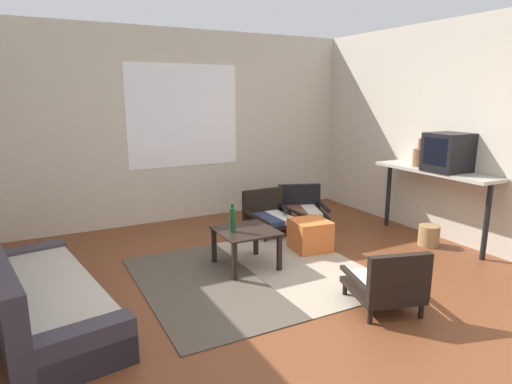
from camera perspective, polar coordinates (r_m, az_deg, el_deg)
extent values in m
plane|color=brown|center=(4.06, 5.40, -13.89)|extent=(7.80, 7.80, 0.00)
cube|color=beige|center=(6.42, -9.58, 8.41)|extent=(5.60, 0.12, 2.70)
cube|color=white|center=(6.35, -9.46, 9.82)|extent=(1.62, 0.01, 1.44)
cube|color=beige|center=(5.75, 26.87, 6.74)|extent=(0.12, 6.60, 2.70)
cube|color=#4C4238|center=(4.34, -6.98, -12.03)|extent=(1.13, 2.08, 0.01)
cube|color=gray|center=(4.82, 5.84, -9.42)|extent=(1.13, 2.08, 0.01)
cube|color=#38333D|center=(4.07, -25.81, -13.49)|extent=(1.07, 2.14, 0.21)
cube|color=#B2A899|center=(4.01, -25.61, -11.39)|extent=(0.94, 1.95, 0.10)
cube|color=#38333D|center=(4.90, -28.06, -8.44)|extent=(0.78, 0.29, 0.34)
cube|color=#38333D|center=(3.22, -22.48, -19.03)|extent=(0.78, 0.29, 0.34)
cube|color=black|center=(4.60, -1.34, -5.10)|extent=(0.60, 0.60, 0.02)
cube|color=black|center=(4.80, -5.53, -7.03)|extent=(0.04, 0.04, 0.40)
cube|color=black|center=(5.00, -0.02, -6.13)|extent=(0.04, 0.04, 0.40)
cube|color=black|center=(4.35, -2.85, -9.13)|extent=(0.04, 0.04, 0.40)
cube|color=black|center=(4.57, 3.08, -8.00)|extent=(0.04, 0.04, 0.40)
cylinder|color=black|center=(5.74, 5.86, -5.07)|extent=(0.04, 0.04, 0.13)
cylinder|color=black|center=(5.47, 1.25, -5.91)|extent=(0.04, 0.04, 0.13)
cylinder|color=black|center=(6.16, 3.09, -3.77)|extent=(0.04, 0.04, 0.13)
cylinder|color=black|center=(5.91, -1.30, -4.46)|extent=(0.04, 0.04, 0.13)
cube|color=black|center=(5.79, 2.23, -3.91)|extent=(0.62, 0.61, 0.05)
cube|color=silver|center=(5.81, 3.24, -3.29)|extent=(0.21, 0.55, 0.06)
cube|color=#2D3856|center=(5.71, 1.42, -3.58)|extent=(0.21, 0.55, 0.06)
cube|color=black|center=(5.96, 0.91, -1.33)|extent=(0.61, 0.08, 0.37)
cube|color=black|center=(5.90, 4.62, -2.45)|extent=(0.05, 0.61, 0.04)
cube|color=black|center=(5.62, -0.26, -3.19)|extent=(0.05, 0.61, 0.04)
cylinder|color=black|center=(4.18, 11.58, -12.34)|extent=(0.04, 0.04, 0.13)
cylinder|color=black|center=(4.37, 17.22, -11.53)|extent=(0.04, 0.04, 0.13)
cylinder|color=black|center=(3.76, 14.74, -15.48)|extent=(0.04, 0.04, 0.13)
cylinder|color=black|center=(3.97, 20.86, -14.34)|extent=(0.04, 0.04, 0.13)
cube|color=black|center=(4.03, 16.16, -12.22)|extent=(0.68, 0.72, 0.05)
cube|color=silver|center=(3.98, 14.85, -11.58)|extent=(0.32, 0.56, 0.06)
cube|color=#2D3856|center=(4.06, 17.28, -11.22)|extent=(0.32, 0.56, 0.06)
cube|color=black|center=(3.72, 18.30, -10.71)|extent=(0.54, 0.22, 0.40)
cube|color=black|center=(3.87, 12.95, -11.18)|extent=(0.21, 0.58, 0.04)
cube|color=black|center=(4.10, 19.40, -10.25)|extent=(0.21, 0.58, 0.04)
cylinder|color=black|center=(5.92, 9.19, -4.50)|extent=(0.04, 0.04, 0.16)
cylinder|color=black|center=(5.80, 4.21, -4.73)|extent=(0.04, 0.04, 0.16)
cylinder|color=black|center=(6.38, 7.95, -3.17)|extent=(0.04, 0.04, 0.16)
cylinder|color=black|center=(6.27, 3.32, -3.36)|extent=(0.04, 0.04, 0.16)
cube|color=black|center=(6.06, 6.19, -2.97)|extent=(0.77, 0.76, 0.05)
cube|color=beige|center=(6.05, 7.22, -2.48)|extent=(0.37, 0.56, 0.06)
cube|color=brown|center=(6.00, 5.27, -2.55)|extent=(0.37, 0.56, 0.06)
cube|color=black|center=(6.25, 5.70, -0.56)|extent=(0.59, 0.28, 0.35)
cube|color=black|center=(6.10, 8.80, -1.83)|extent=(0.25, 0.56, 0.04)
cube|color=black|center=(5.97, 3.59, -2.01)|extent=(0.25, 0.56, 0.04)
cube|color=#D1662D|center=(5.20, 7.11, -5.65)|extent=(0.46, 0.46, 0.37)
cube|color=#B2AD9E|center=(5.76, 22.43, 2.58)|extent=(0.43, 1.60, 0.04)
cylinder|color=black|center=(5.43, 27.99, -3.51)|extent=(0.06, 0.06, 0.88)
cylinder|color=black|center=(6.34, 16.97, -0.38)|extent=(0.06, 0.06, 0.88)
cube|color=black|center=(5.63, 23.89, 4.79)|extent=(0.45, 0.43, 0.46)
cube|color=black|center=(5.46, 22.48, 4.91)|extent=(0.01, 0.33, 0.32)
cylinder|color=brown|center=(5.90, 20.73, 4.22)|extent=(0.18, 0.18, 0.22)
cylinder|color=brown|center=(5.88, 20.87, 5.93)|extent=(0.07, 0.07, 0.13)
cylinder|color=#194723|center=(4.51, -3.10, -3.70)|extent=(0.07, 0.07, 0.25)
cylinder|color=#194723|center=(4.47, -3.12, -1.79)|extent=(0.03, 0.03, 0.06)
cylinder|color=#9E7A4C|center=(5.74, 21.73, -5.32)|extent=(0.25, 0.25, 0.25)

